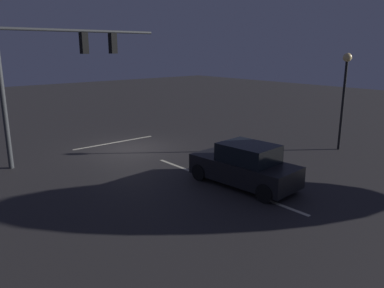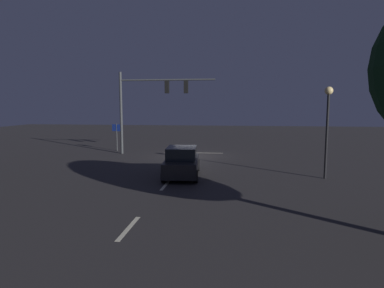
% 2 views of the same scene
% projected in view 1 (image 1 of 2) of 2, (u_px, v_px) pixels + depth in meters
% --- Properties ---
extents(ground_plane, '(80.00, 80.00, 0.00)m').
position_uv_depth(ground_plane, '(130.00, 148.00, 20.30)').
color(ground_plane, '#2D2B2B').
extents(traffic_signal_assembly, '(7.86, 0.47, 6.72)m').
position_uv_depth(traffic_signal_assembly, '(57.00, 61.00, 17.36)').
color(traffic_signal_assembly, '#383A3D').
rests_on(traffic_signal_assembly, ground_plane).
extents(lane_dash_far, '(0.16, 2.20, 0.01)m').
position_uv_depth(lane_dash_far, '(175.00, 165.00, 17.34)').
color(lane_dash_far, beige).
rests_on(lane_dash_far, ground_plane).
extents(lane_dash_mid, '(0.16, 2.20, 0.01)m').
position_uv_depth(lane_dash_mid, '(282.00, 205.00, 12.91)').
color(lane_dash_mid, beige).
rests_on(lane_dash_mid, ground_plane).
extents(stop_bar, '(5.00, 0.16, 0.01)m').
position_uv_depth(stop_bar, '(115.00, 142.00, 21.52)').
color(stop_bar, beige).
rests_on(stop_bar, ground_plane).
extents(car_approaching, '(2.19, 4.47, 1.70)m').
position_uv_depth(car_approaching, '(245.00, 166.00, 14.63)').
color(car_approaching, black).
rests_on(car_approaching, ground_plane).
extents(street_lamp_left_kerb, '(0.44, 0.44, 5.02)m').
position_uv_depth(street_lamp_left_kerb, '(345.00, 83.00, 19.22)').
color(street_lamp_left_kerb, black).
rests_on(street_lamp_left_kerb, ground_plane).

